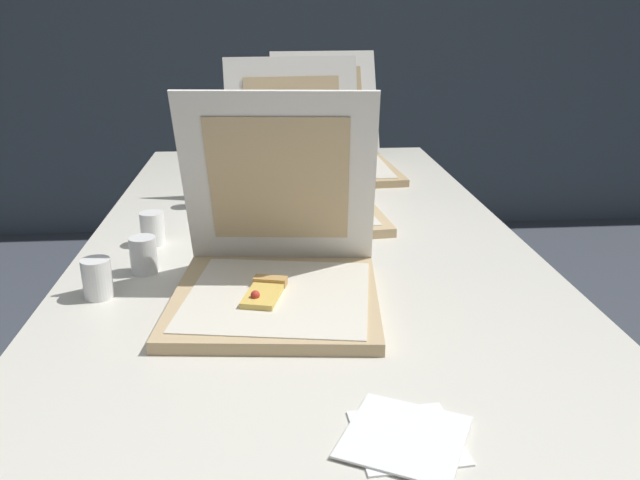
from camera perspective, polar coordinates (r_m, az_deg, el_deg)
table at (r=1.48m, az=-1.25°, el=-1.83°), size 0.99×2.04×0.73m
pizza_box_front at (r=1.17m, az=-3.90°, el=-2.77°), size 0.40×0.40×0.37m
pizza_box_middle at (r=1.67m, az=-1.46°, el=4.22°), size 0.41×0.48×0.38m
pizza_box_back at (r=2.11m, az=1.30°, el=7.52°), size 0.40×0.53×0.36m
cup_white_far at (r=1.75m, az=-10.71°, el=4.10°), size 0.05×0.05×0.07m
cup_white_near_center at (r=1.34m, az=-15.31°, el=-1.28°), size 0.05×0.05×0.07m
cup_white_near_left at (r=1.25m, az=-19.07°, el=-3.23°), size 0.05×0.05×0.07m
cup_white_mid at (r=1.49m, az=-14.56°, el=1.00°), size 0.05×0.05×0.07m
napkin_pile at (r=0.84m, az=7.57°, el=-16.83°), size 0.19×0.19×0.01m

